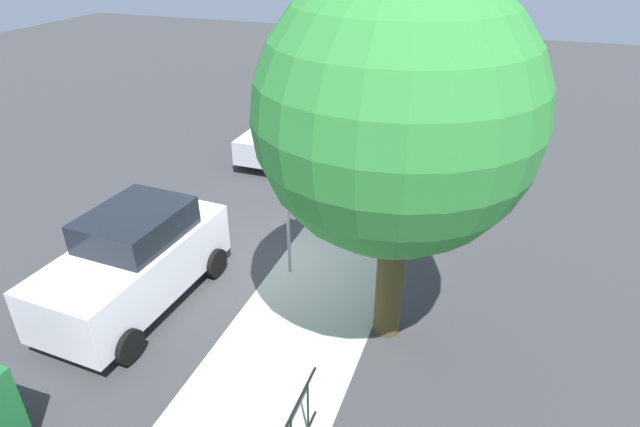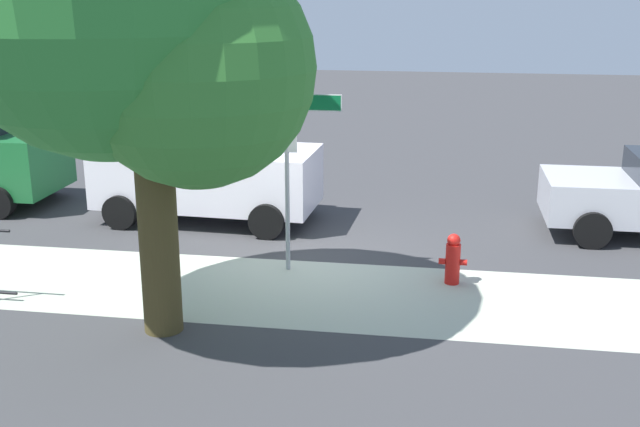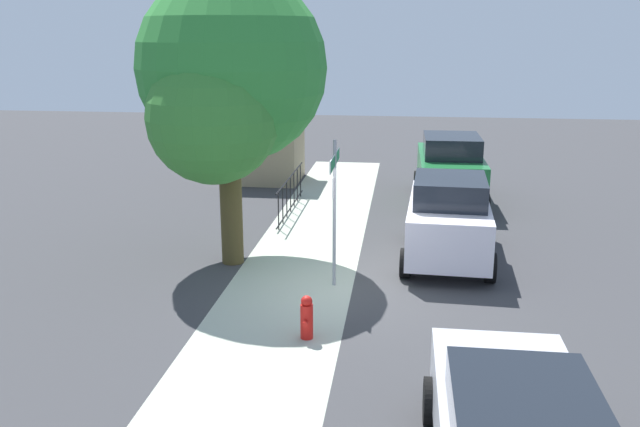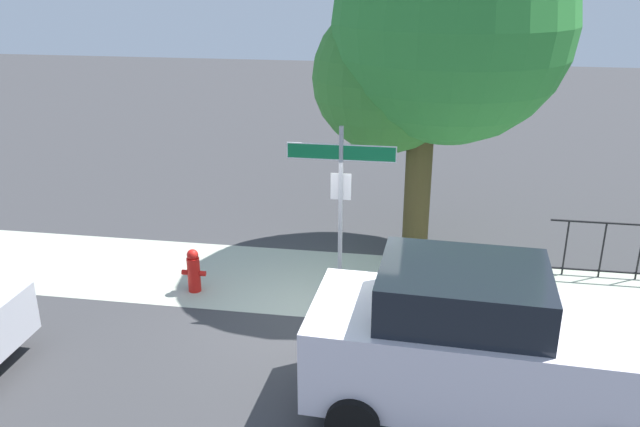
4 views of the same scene
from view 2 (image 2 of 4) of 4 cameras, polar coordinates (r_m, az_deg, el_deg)
ground_plane at (r=12.57m, az=-0.89°, el=-3.56°), size 60.00×60.00×0.00m
sidewalk_strip at (r=11.90m, az=-11.56°, el=-5.07°), size 24.00×2.60×0.00m
street_sign at (r=11.67m, az=-2.49°, el=5.69°), size 1.67×0.07×3.06m
shade_tree at (r=9.45m, az=-14.65°, el=14.95°), size 4.58×4.21×6.48m
car_white at (r=14.69m, az=-8.15°, el=3.25°), size 4.19×2.17×1.99m
fire_hydrant at (r=11.70m, az=9.80°, el=-3.34°), size 0.42×0.22×0.78m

